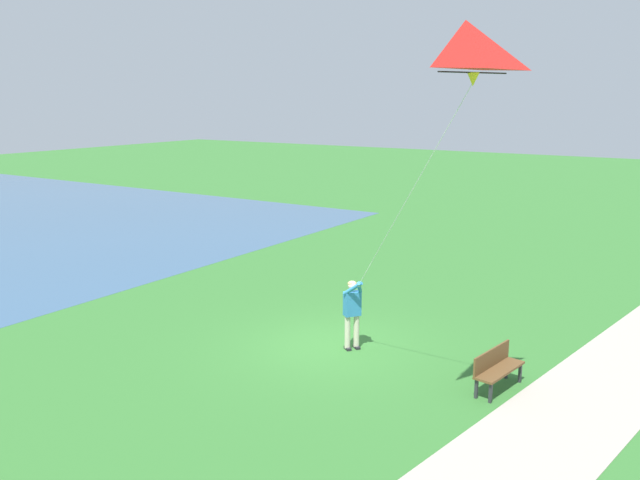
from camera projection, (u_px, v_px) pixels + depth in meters
The scene contains 5 objects.
ground_plane at pixel (332, 346), 16.77m from camera, with size 120.00×120.00×0.00m, color #33702D.
walkway_path at pixel (541, 441), 12.12m from camera, with size 2.40×32.00×0.02m, color #ADA393.
person_kite_flyer at pixel (353, 308), 16.36m from camera, with size 0.62×0.56×1.83m.
flying_kite at pixel (465, 54), 11.05m from camera, with size 3.87×3.33×5.53m.
park_bench_near_walkway at pixel (496, 366), 14.20m from camera, with size 0.66×1.55×0.88m.
Camera 1 is at (-8.33, 13.49, 6.09)m, focal length 37.82 mm.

